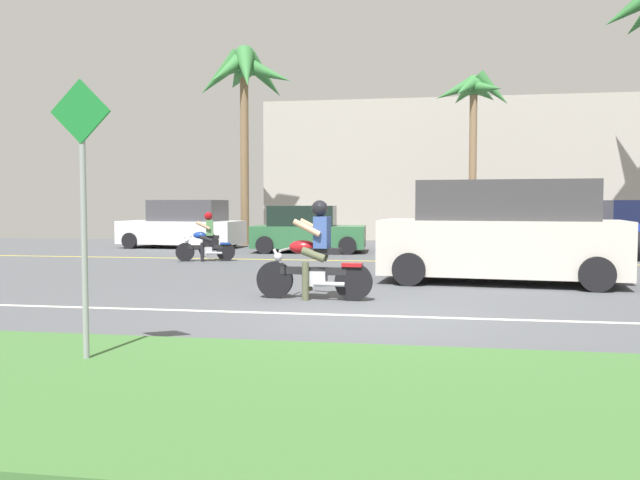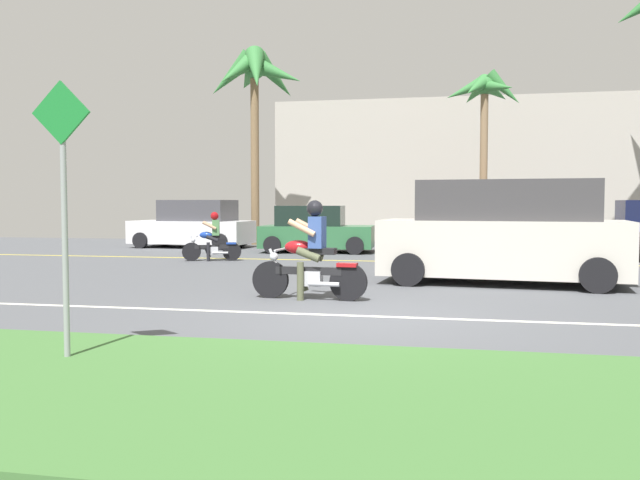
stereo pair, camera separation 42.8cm
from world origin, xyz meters
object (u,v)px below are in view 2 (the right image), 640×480
(motorcyclist, at_px, (310,258))
(suv_nearby, at_px, (504,234))
(parked_car_0, at_px, (194,226))
(parked_car_2, at_px, (461,230))
(palm_tree_1, at_px, (485,99))
(motorcyclist_distant, at_px, (212,240))
(street_sign, at_px, (63,194))
(palm_tree_0, at_px, (254,81))
(parked_car_1, at_px, (315,230))

(motorcyclist, bearing_deg, suv_nearby, 41.32)
(motorcyclist, distance_m, parked_car_0, 13.59)
(parked_car_2, relative_size, palm_tree_1, 0.64)
(parked_car_2, distance_m, motorcyclist_distant, 8.81)
(suv_nearby, bearing_deg, motorcyclist_distant, 153.56)
(motorcyclist, xyz_separation_m, palm_tree_1, (3.35, 14.43, 4.67))
(street_sign, bearing_deg, palm_tree_1, 75.97)
(palm_tree_1, xyz_separation_m, motorcyclist_distant, (-7.57, -7.81, -4.79))
(parked_car_2, bearing_deg, palm_tree_0, 169.29)
(parked_car_1, distance_m, parked_car_2, 5.02)
(motorcyclist, xyz_separation_m, motorcyclist_distant, (-4.22, 6.62, -0.12))
(parked_car_1, distance_m, motorcyclist_distant, 4.34)
(motorcyclist, bearing_deg, parked_car_2, 78.30)
(suv_nearby, relative_size, palm_tree_1, 0.78)
(parked_car_0, bearing_deg, palm_tree_0, 49.80)
(parked_car_1, bearing_deg, parked_car_2, 21.67)
(motorcyclist, height_order, street_sign, street_sign)
(parked_car_0, height_order, motorcyclist_distant, parked_car_0)
(parked_car_0, distance_m, palm_tree_0, 6.01)
(suv_nearby, height_order, parked_car_1, suv_nearby)
(palm_tree_1, bearing_deg, motorcyclist, -103.06)
(suv_nearby, relative_size, street_sign, 1.79)
(motorcyclist, xyz_separation_m, parked_car_1, (-2.12, 10.41, 0.01))
(motorcyclist_distant, bearing_deg, parked_car_0, 117.35)
(parked_car_0, distance_m, street_sign, 17.37)
(parked_car_1, relative_size, street_sign, 1.33)
(suv_nearby, distance_m, palm_tree_0, 14.71)
(parked_car_1, height_order, palm_tree_0, palm_tree_0)
(palm_tree_1, height_order, street_sign, palm_tree_1)
(parked_car_0, relative_size, palm_tree_0, 0.59)
(palm_tree_0, height_order, street_sign, palm_tree_0)
(parked_car_1, height_order, parked_car_2, parked_car_1)
(parked_car_0, bearing_deg, motorcyclist_distant, -62.65)
(parked_car_0, height_order, street_sign, street_sign)
(suv_nearby, distance_m, motorcyclist_distant, 8.39)
(suv_nearby, relative_size, parked_car_0, 1.14)
(palm_tree_0, height_order, palm_tree_1, palm_tree_0)
(suv_nearby, height_order, parked_car_2, suv_nearby)
(motorcyclist, bearing_deg, street_sign, -106.92)
(palm_tree_0, bearing_deg, street_sign, -78.54)
(parked_car_1, bearing_deg, motorcyclist, -78.48)
(motorcyclist, xyz_separation_m, parked_car_0, (-6.87, 11.73, 0.09))
(parked_car_0, relative_size, street_sign, 1.56)
(suv_nearby, bearing_deg, palm_tree_1, 89.68)
(street_sign, bearing_deg, motorcyclist_distant, 103.75)
(parked_car_2, bearing_deg, motorcyclist_distant, -140.15)
(palm_tree_1, relative_size, motorcyclist_distant, 4.10)
(parked_car_2, relative_size, palm_tree_0, 0.56)
(parked_car_0, xyz_separation_m, parked_car_2, (9.41, 0.53, -0.10))
(suv_nearby, xyz_separation_m, street_sign, (-4.73, -7.63, 0.70))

